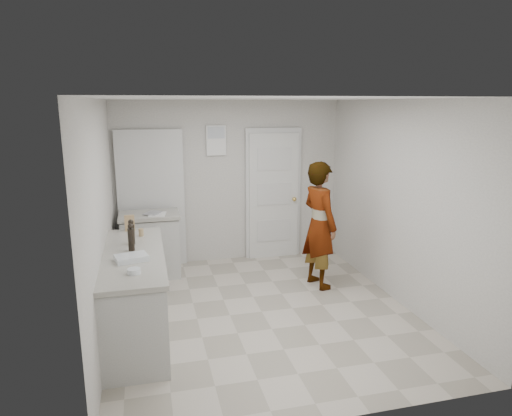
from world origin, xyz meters
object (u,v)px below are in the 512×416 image
object	(u,v)px
cake_mix_box	(130,223)
egg_bowl	(134,271)
oil_cruet_a	(131,233)
person	(319,225)
baking_dish	(131,258)
spice_jar	(141,232)
oil_cruet_b	(131,238)

from	to	relation	value
cake_mix_box	egg_bowl	world-z (taller)	cake_mix_box
oil_cruet_a	person	bearing A→B (deg)	11.60
baking_dish	egg_bowl	bearing A→B (deg)	-85.73
egg_bowl	baking_dish	bearing A→B (deg)	94.27
spice_jar	egg_bowl	distance (m)	1.23
spice_jar	oil_cruet_a	distance (m)	0.33
person	egg_bowl	size ratio (longest dim) A/B	14.09
baking_dish	egg_bowl	distance (m)	0.38
oil_cruet_a	egg_bowl	bearing A→B (deg)	-88.03
oil_cruet_a	baking_dish	bearing A→B (deg)	-89.61
oil_cruet_b	baking_dish	xyz separation A→B (m)	(0.00, -0.32, -0.12)
oil_cruet_a	egg_bowl	xyz separation A→B (m)	(0.03, -0.93, -0.11)
spice_jar	oil_cruet_b	xyz separation A→B (m)	(-0.10, -0.53, 0.10)
cake_mix_box	egg_bowl	bearing A→B (deg)	-92.21
spice_jar	oil_cruet_b	bearing A→B (deg)	-100.62
oil_cruet_b	baking_dish	size ratio (longest dim) A/B	0.84
spice_jar	egg_bowl	xyz separation A→B (m)	(-0.07, -1.23, -0.02)
spice_jar	cake_mix_box	bearing A→B (deg)	116.11
egg_bowl	oil_cruet_b	bearing A→B (deg)	92.58
person	oil_cruet_b	bearing A→B (deg)	93.06
oil_cruet_a	baking_dish	distance (m)	0.56
oil_cruet_a	oil_cruet_b	world-z (taller)	oil_cruet_b
person	cake_mix_box	xyz separation A→B (m)	(-2.45, 0.08, 0.16)
baking_dish	spice_jar	bearing A→B (deg)	83.55
spice_jar	person	bearing A→B (deg)	4.75
cake_mix_box	egg_bowl	distance (m)	1.51
oil_cruet_a	egg_bowl	size ratio (longest dim) A/B	2.33
person	oil_cruet_a	size ratio (longest dim) A/B	6.05
cake_mix_box	oil_cruet_a	bearing A→B (deg)	-91.39
spice_jar	oil_cruet_b	size ratio (longest dim) A/B	0.30
oil_cruet_b	egg_bowl	distance (m)	0.71
baking_dish	cake_mix_box	bearing A→B (deg)	91.88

